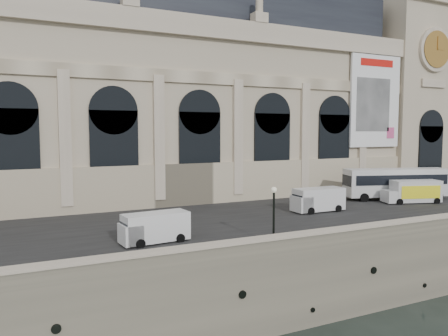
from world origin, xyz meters
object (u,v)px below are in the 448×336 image
object	(u,v)px
van_c	(316,200)
lamp_left	(274,216)
van_b	(152,228)
bus_right	(396,182)
box_truck	(413,192)

from	to	relation	value
van_c	lamp_left	size ratio (longest dim) A/B	1.31
van_c	lamp_left	distance (m)	14.76
van_b	van_c	size ratio (longest dim) A/B	0.94
van_b	lamp_left	world-z (taller)	lamp_left
bus_right	van_b	size ratio (longest dim) A/B	2.47
bus_right	lamp_left	distance (m)	28.66
van_c	lamp_left	xyz separation A→B (m)	(-11.33, -9.40, 0.91)
van_c	box_truck	bearing A→B (deg)	-1.57
bus_right	van_c	distance (m)	14.95
van_b	box_truck	bearing A→B (deg)	7.85
lamp_left	bus_right	bearing A→B (deg)	24.72
box_truck	lamp_left	distance (m)	27.14
bus_right	lamp_left	world-z (taller)	lamp_left
van_b	lamp_left	xyz separation A→B (m)	(8.49, -4.31, 1.02)
bus_right	lamp_left	xyz separation A→B (m)	(-26.03, -11.98, 0.01)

